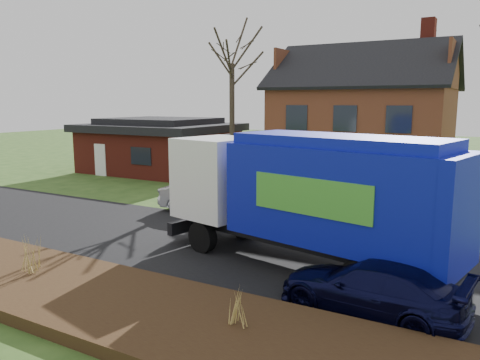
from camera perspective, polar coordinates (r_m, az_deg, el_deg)
The scene contains 12 objects.
ground at distance 16.40m, azimuth -5.29°, elevation -7.63°, with size 120.00×120.00×0.00m, color #2A4918.
road at distance 16.40m, azimuth -5.29°, elevation -7.60°, with size 80.00×7.00×0.02m, color black.
mulch_verge at distance 12.61m, azimuth -19.42°, elevation -12.80°, with size 80.00×3.50×0.30m, color black.
main_house at distance 27.81m, azimuth 13.86°, elevation 7.61°, with size 12.95×8.95×9.26m.
ranch_house at distance 33.42m, azimuth -9.69°, elevation 4.22°, with size 9.80×8.20×3.70m.
garbage_truck at distance 13.55m, azimuth 8.39°, elevation -1.47°, with size 9.48×4.30×3.93m.
silver_sedan at distance 20.45m, azimuth -3.67°, elevation -2.04°, with size 1.55×4.45×1.47m, color #B6BABF.
navy_wagon at distance 11.35m, azimuth 15.69°, elevation -12.60°, with size 1.74×4.28×1.24m, color black.
tree_front_west at distance 26.47m, azimuth -1.00°, elevation 16.17°, with size 3.22×3.22×9.57m.
tree_back at distance 34.29m, azimuth 20.40°, elevation 15.40°, with size 3.29×3.29×10.41m.
grass_clump_mid at distance 13.89m, azimuth -23.96°, elevation -8.10°, with size 0.37×0.30×1.03m.
grass_clump_east at distance 9.85m, azimuth -0.54°, elevation -15.28°, with size 0.32×0.26×0.79m.
Camera 1 is at (8.94, -12.88, 4.82)m, focal length 35.00 mm.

